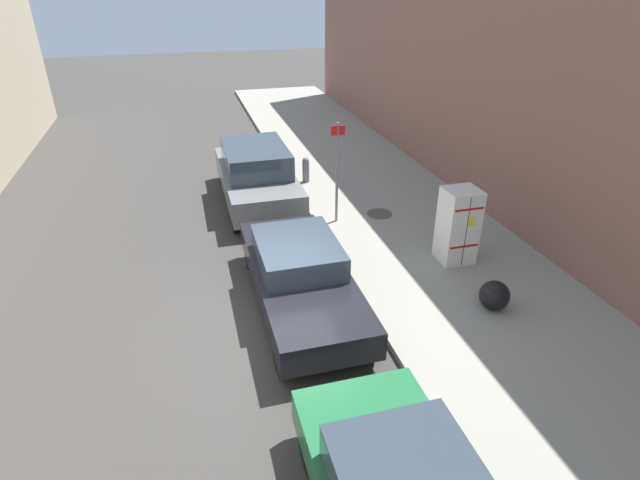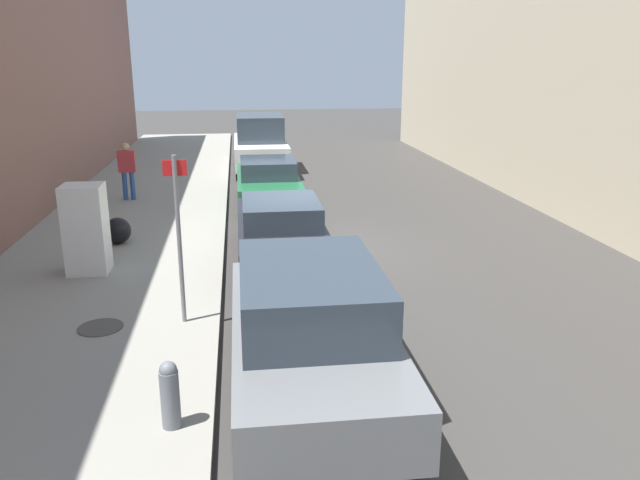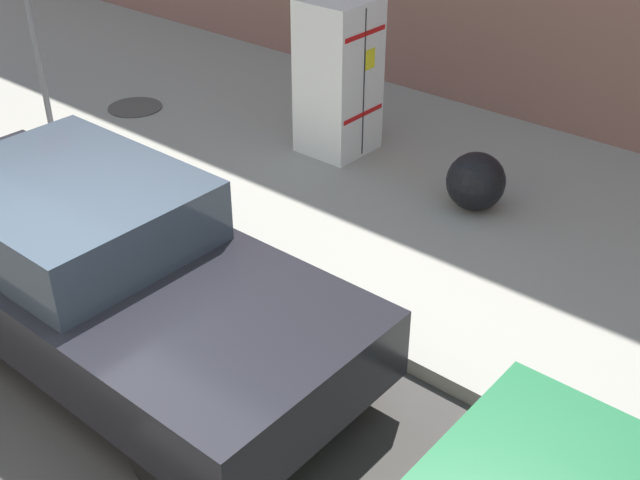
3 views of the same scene
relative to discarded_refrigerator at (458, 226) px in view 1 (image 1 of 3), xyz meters
The scene contains 9 objects.
ground_plane 4.71m from the discarded_refrigerator, 16.23° to the left, with size 80.00×80.00×0.00m, color #383533.
sidewalk_slab 1.61m from the discarded_refrigerator, 80.18° to the left, with size 4.75×44.00×0.14m, color gray.
discarded_refrigerator is the anchor object (origin of this frame).
manhole_cover 3.03m from the discarded_refrigerator, 75.09° to the right, with size 0.70×0.70×0.02m, color #47443F.
street_sign_post 3.44m from the discarded_refrigerator, 52.96° to the right, with size 0.36×0.07×2.69m.
fire_hydrant 6.12m from the discarded_refrigerator, 69.59° to the right, with size 0.22×0.22×0.82m.
trash_bag 2.05m from the discarded_refrigerator, 83.94° to the left, with size 0.60×0.60×0.60m, color black.
parked_suv_gray 6.19m from the discarded_refrigerator, 51.78° to the right, with size 1.97×4.75×1.72m.
parked_sedan_dark 3.89m from the discarded_refrigerator, ahead, with size 1.79×4.73×1.38m.
Camera 1 is at (1.30, 7.62, 6.04)m, focal length 28.00 mm.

